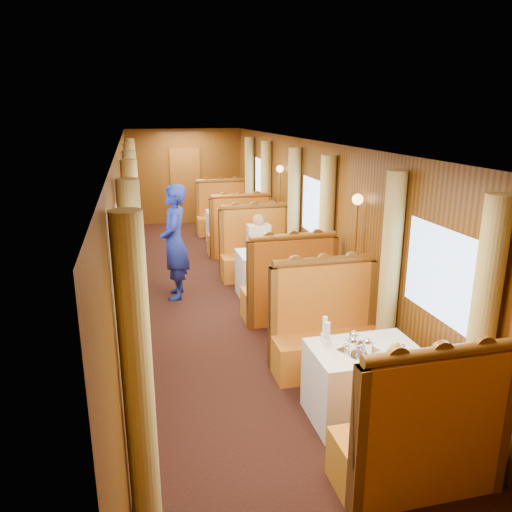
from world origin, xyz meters
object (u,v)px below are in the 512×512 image
object	(u,v)px
banquette_near_aft	(326,335)
rose_vase_mid	(270,242)
banquette_mid_fwd	(289,292)
banquette_mid_aft	(256,255)
steward	(175,242)
banquette_far_aft	(223,217)
fruit_plate	(398,348)
table_near	(363,383)
banquette_far_fwd	(240,236)
teapot_right	(367,348)
tea_tray	(358,350)
table_far	(231,227)
table_mid	(270,274)
banquette_near_fwd	(419,443)
rose_vase_far	(229,204)
teapot_left	(353,347)
passenger	(259,241)
teapot_back	(354,340)

from	to	relation	value
banquette_near_aft	rose_vase_mid	bearing A→B (deg)	90.18
banquette_mid_fwd	rose_vase_mid	xyz separation A→B (m)	(-0.01, 1.00, 0.50)
banquette_mid_aft	steward	size ratio (longest dim) A/B	0.72
banquette_far_aft	fruit_plate	xyz separation A→B (m)	(0.28, -8.12, 0.35)
table_near	steward	bearing A→B (deg)	111.57
banquette_far_fwd	teapot_right	size ratio (longest dim) A/B	8.94
tea_tray	teapot_right	bearing A→B (deg)	-51.39
banquette_far_aft	rose_vase_mid	size ratio (longest dim) A/B	3.72
table_far	table_mid	bearing A→B (deg)	-90.00
banquette_near_fwd	banquette_mid_aft	distance (m)	5.53
rose_vase_mid	rose_vase_far	size ratio (longest dim) A/B	1.00
banquette_mid_fwd	banquette_far_aft	size ratio (longest dim) A/B	1.00
teapot_left	passenger	bearing A→B (deg)	107.88
table_far	teapot_right	distance (m)	7.12
banquette_far_fwd	teapot_left	bearing A→B (deg)	-91.56
table_mid	banquette_far_aft	bearing A→B (deg)	90.00
tea_tray	steward	size ratio (longest dim) A/B	0.18
banquette_mid_aft	passenger	size ratio (longest dim) A/B	1.76
tea_tray	rose_vase_far	xyz separation A→B (m)	(0.07, 7.01, 0.17)
teapot_back	rose_vase_mid	world-z (taller)	rose_vase_mid
banquette_near_aft	teapot_back	world-z (taller)	banquette_near_aft
banquette_mid_aft	passenger	xyz separation A→B (m)	(-0.00, -0.23, 0.32)
banquette_far_aft	rose_vase_mid	bearing A→B (deg)	-90.10
banquette_near_aft	passenger	size ratio (longest dim) A/B	1.76
banquette_near_aft	banquette_far_aft	distance (m)	7.00
teapot_back	passenger	distance (m)	4.22
teapot_back	passenger	bearing A→B (deg)	94.41
teapot_right	rose_vase_mid	bearing A→B (deg)	75.58
table_mid	rose_vase_mid	bearing A→B (deg)	-123.40
teapot_left	steward	distance (m)	4.11
banquette_far_fwd	rose_vase_far	world-z (taller)	banquette_far_fwd
banquette_mid_fwd	banquette_near_aft	bearing A→B (deg)	-90.00
banquette_near_fwd	table_far	size ratio (longest dim) A/B	1.28
table_far	rose_vase_mid	size ratio (longest dim) A/B	2.92
banquette_mid_aft	teapot_right	bearing A→B (deg)	-90.48
table_far	fruit_plate	bearing A→B (deg)	-87.74
banquette_near_aft	table_far	bearing A→B (deg)	90.00
banquette_far_aft	teapot_right	world-z (taller)	banquette_far_aft
teapot_back	passenger	xyz separation A→B (m)	(0.10, 4.21, -0.07)
fruit_plate	banquette_mid_aft	bearing A→B (deg)	93.47
passenger	tea_tray	bearing A→B (deg)	-91.23
banquette_near_aft	rose_vase_mid	xyz separation A→B (m)	(-0.01, 2.47, 0.50)
banquette_far_aft	rose_vase_mid	world-z (taller)	banquette_far_aft
steward	banquette_mid_aft	bearing A→B (deg)	121.70
banquette_near_aft	tea_tray	world-z (taller)	banquette_near_aft
table_far	steward	bearing A→B (deg)	-115.38
table_near	banquette_near_fwd	distance (m)	1.02
banquette_mid_aft	banquette_near_aft	bearing A→B (deg)	-90.00
tea_tray	steward	distance (m)	4.11
table_near	rose_vase_far	xyz separation A→B (m)	(-0.02, 6.97, 0.55)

